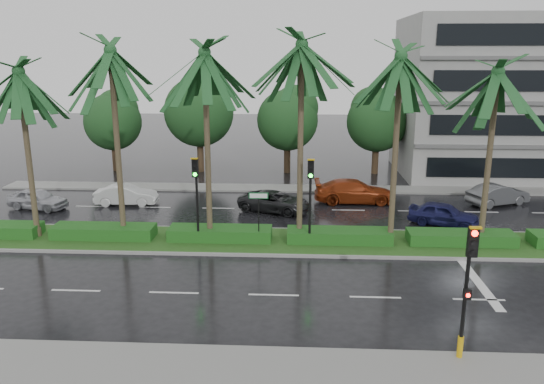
# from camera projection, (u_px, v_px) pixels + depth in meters

# --- Properties ---
(ground) EXTENTS (120.00, 120.00, 0.00)m
(ground) POSITION_uv_depth(u_px,v_px,m) (279.00, 250.00, 25.81)
(ground) COLOR black
(ground) RESTS_ON ground
(near_sidewalk) EXTENTS (40.00, 2.40, 0.12)m
(near_sidewalk) POSITION_uv_depth(u_px,v_px,m) (265.00, 369.00, 15.94)
(near_sidewalk) COLOR gray
(near_sidewalk) RESTS_ON ground
(far_sidewalk) EXTENTS (40.00, 2.00, 0.12)m
(far_sidewalk) POSITION_uv_depth(u_px,v_px,m) (285.00, 188.00, 37.39)
(far_sidewalk) COLOR gray
(far_sidewalk) RESTS_ON ground
(median) EXTENTS (36.00, 4.00, 0.15)m
(median) POSITION_uv_depth(u_px,v_px,m) (279.00, 241.00, 26.76)
(median) COLOR gray
(median) RESTS_ON ground
(hedge) EXTENTS (35.20, 1.40, 0.60)m
(hedge) POSITION_uv_depth(u_px,v_px,m) (279.00, 234.00, 26.66)
(hedge) COLOR #164F1A
(hedge) RESTS_ON median
(lane_markings) EXTENTS (34.00, 13.06, 0.01)m
(lane_markings) POSITION_uv_depth(u_px,v_px,m) (342.00, 254.00, 25.25)
(lane_markings) COLOR silver
(lane_markings) RESTS_ON ground
(palm_row) EXTENTS (26.30, 4.20, 10.34)m
(palm_row) POSITION_uv_depth(u_px,v_px,m) (253.00, 72.00, 24.73)
(palm_row) COLOR #4A3A2A
(palm_row) RESTS_ON median
(signal_near) EXTENTS (0.34, 0.45, 4.36)m
(signal_near) POSITION_uv_depth(u_px,v_px,m) (467.00, 287.00, 15.81)
(signal_near) COLOR black
(signal_near) RESTS_ON near_sidewalk
(signal_median_left) EXTENTS (0.34, 0.42, 4.36)m
(signal_median_left) POSITION_uv_depth(u_px,v_px,m) (196.00, 188.00, 25.54)
(signal_median_left) COLOR black
(signal_median_left) RESTS_ON median
(signal_median_right) EXTENTS (0.34, 0.42, 4.36)m
(signal_median_right) POSITION_uv_depth(u_px,v_px,m) (310.00, 189.00, 25.27)
(signal_median_right) COLOR black
(signal_median_right) RESTS_ON median
(street_sign) EXTENTS (0.95, 0.09, 2.60)m
(street_sign) POSITION_uv_depth(u_px,v_px,m) (259.00, 205.00, 25.79)
(street_sign) COLOR black
(street_sign) RESTS_ON median
(bg_trees) EXTENTS (32.54, 5.50, 7.95)m
(bg_trees) POSITION_uv_depth(u_px,v_px,m) (277.00, 115.00, 41.69)
(bg_trees) COLOR #3B271A
(bg_trees) RESTS_ON ground
(building) EXTENTS (16.00, 10.00, 12.00)m
(building) POSITION_uv_depth(u_px,v_px,m) (508.00, 97.00, 40.85)
(building) COLOR gray
(building) RESTS_ON ground
(car_silver) EXTENTS (2.28, 3.95, 1.26)m
(car_silver) POSITION_uv_depth(u_px,v_px,m) (38.00, 199.00, 32.51)
(car_silver) COLOR #ADAEB5
(car_silver) RESTS_ON ground
(car_white) EXTENTS (1.60, 3.94, 1.27)m
(car_white) POSITION_uv_depth(u_px,v_px,m) (126.00, 195.00, 33.43)
(car_white) COLOR silver
(car_white) RESTS_ON ground
(car_darkgrey) EXTENTS (3.42, 4.80, 1.22)m
(car_darkgrey) POSITION_uv_depth(u_px,v_px,m) (275.00, 202.00, 32.02)
(car_darkgrey) COLOR black
(car_darkgrey) RESTS_ON ground
(car_red) EXTENTS (2.18, 5.13, 1.48)m
(car_red) POSITION_uv_depth(u_px,v_px,m) (354.00, 191.00, 33.90)
(car_red) COLOR maroon
(car_red) RESTS_ON ground
(car_blue) EXTENTS (2.88, 4.08, 1.29)m
(car_blue) POSITION_uv_depth(u_px,v_px,m) (443.00, 214.00, 29.39)
(car_blue) COLOR navy
(car_blue) RESTS_ON ground
(car_grey) EXTENTS (2.94, 4.27, 1.33)m
(car_grey) POSITION_uv_depth(u_px,v_px,m) (498.00, 195.00, 33.36)
(car_grey) COLOR #4C4D50
(car_grey) RESTS_ON ground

